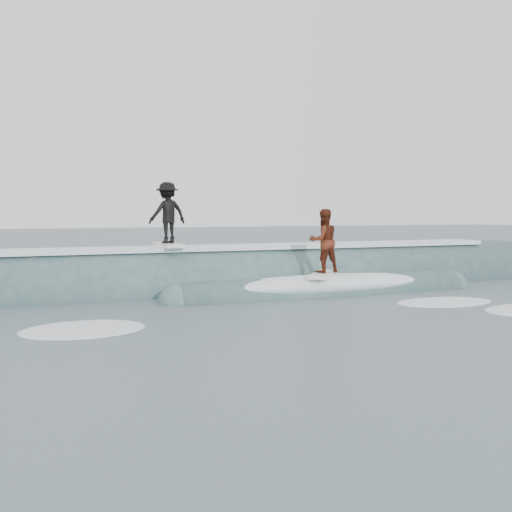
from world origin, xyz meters
name	(u,v)px	position (x,y,z in m)	size (l,w,h in m)	color
ground	(305,309)	(0.00, 0.00, 0.00)	(160.00, 160.00, 0.00)	#3F525C
breaking_wave	(253,288)	(0.19, 4.08, 0.03)	(23.81, 4.10, 2.64)	#325455
surfer_black	(168,215)	(-2.46, 4.31, 2.34)	(1.32, 2.01, 1.93)	white
surfer_red	(324,244)	(1.65, 2.11, 1.50)	(1.68, 1.90, 1.96)	white
whitewater	(359,311)	(1.09, -0.73, 0.00)	(16.14, 5.90, 0.10)	white
far_swells	(143,258)	(-0.73, 17.65, 0.00)	(34.81, 8.65, 0.80)	#325455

